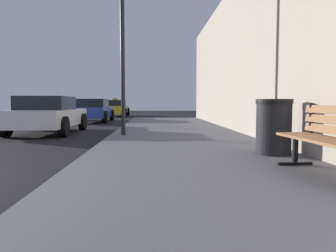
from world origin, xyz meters
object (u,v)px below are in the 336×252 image
Objects in this scene: car_white at (48,115)px; car_blue at (93,110)px; street_lamp at (122,23)px; bench at (331,135)px; trash_bin at (274,127)px; car_yellow at (116,108)px.

car_blue is at bearing 87.82° from car_white.
car_white is (-2.79, 2.26, -2.58)m from street_lamp.
bench is 1.75× the size of trash_bin.
bench is at bearing -51.91° from car_white.
trash_bin is at bearing 89.94° from bench.
car_white is at bearing 135.24° from trash_bin.
car_white is at bearing -92.18° from car_blue.
street_lamp is at bearing -38.94° from car_white.
car_blue is at bearing -92.72° from car_yellow.
street_lamp is at bearing -74.34° from car_blue.
trash_bin is 8.07m from car_white.
car_white reaches higher than trash_bin.
car_white is 0.95× the size of car_yellow.
car_yellow reaches higher than trash_bin.
car_yellow is (-2.17, 16.58, -2.58)m from street_lamp.
trash_bin is 0.21× the size of street_lamp.
street_lamp is at bearing -82.53° from car_yellow.
bench is 0.39× the size of car_blue.
car_blue is (-5.47, 12.47, 0.01)m from trash_bin.
street_lamp reaches higher than bench.
car_yellow is at bearing 101.27° from bench.
bench is 15.22m from car_blue.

